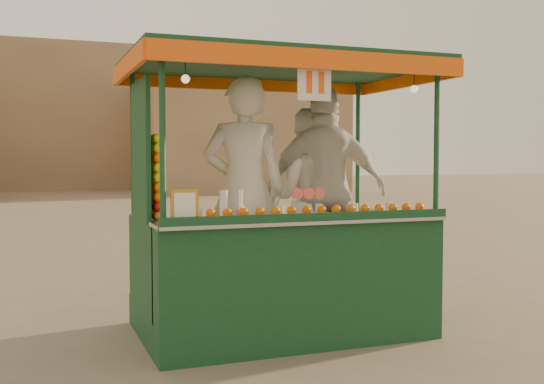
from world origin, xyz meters
name	(u,v)px	position (x,y,z in m)	size (l,w,h in m)	color
ground	(304,332)	(0.00, 0.00, 0.00)	(90.00, 90.00, 0.00)	brown
building_right	(238,137)	(7.00, 24.00, 2.50)	(9.00, 6.00, 5.00)	#9C7E58
building_center	(33,119)	(-2.00, 30.00, 3.50)	(14.00, 7.00, 7.00)	#9C7E58
juice_cart	(276,246)	(-0.26, 0.02, 0.76)	(2.59, 1.68, 2.35)	#0F391F
vendor_left	(244,190)	(-0.50, 0.15, 1.24)	(0.82, 0.68, 1.92)	silver
vendor_middle	(307,200)	(0.20, 0.40, 1.12)	(1.01, 0.91, 1.70)	white
vendor_right	(326,190)	(0.31, 0.23, 1.22)	(1.18, 0.69, 1.89)	silver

